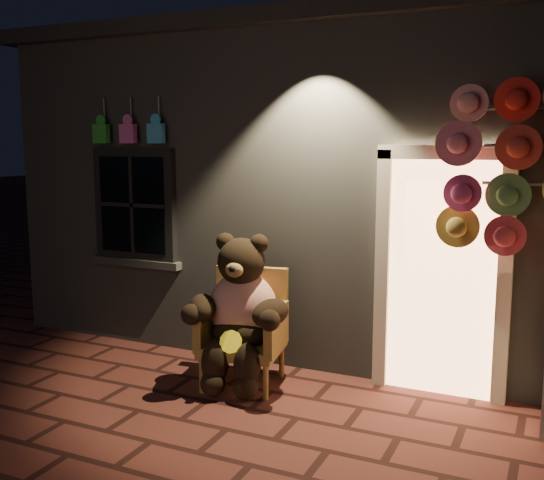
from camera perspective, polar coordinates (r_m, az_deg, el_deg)
The scene contains 5 objects.
ground at distance 5.18m, azimuth -4.11°, elevation -16.57°, with size 60.00×60.00×0.00m, color #51241F.
shop_building at distance 8.41m, azimuth 9.06°, elevation 5.42°, with size 7.30×5.95×3.51m.
wicker_armchair at distance 5.93m, azimuth -2.39°, elevation -7.80°, with size 0.82×0.76×1.05m.
teddy_bear at distance 5.75m, azimuth -2.89°, elevation -6.40°, with size 0.99×0.84×1.38m.
hat_rack at distance 5.37m, azimuth 22.55°, elevation 6.53°, with size 1.53×0.22×2.70m.
Camera 1 is at (2.28, -4.09, 2.22)m, focal length 42.00 mm.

